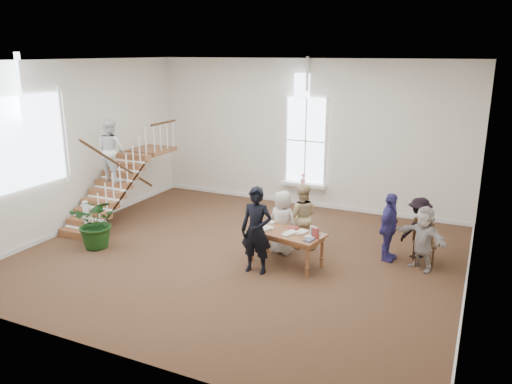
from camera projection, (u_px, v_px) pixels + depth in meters
The scene contains 12 objects.
ground at pixel (241, 255), 11.93m from camera, with size 10.00×10.00×0.00m, color #4D311E.
room_shell at pixel (304, 193), 15.65m from camera, with size 10.49×10.00×10.00m.
staircase at pixel (114, 165), 13.91m from camera, with size 1.10×4.10×2.92m.
library_table at pixel (287, 235), 11.21m from camera, with size 1.81×1.15×0.85m.
police_officer at pixel (256, 230), 10.76m from camera, with size 0.70×0.46×1.93m, color black.
elderly_woman at pixel (282, 222), 11.86m from camera, with size 0.75×0.49×1.54m, color beige.
person_yellow at pixel (301, 216), 12.17m from camera, with size 0.78×0.61×1.61m, color tan.
woman_cluster_a at pixel (389, 227), 11.43m from camera, with size 0.94×0.39×1.61m, color navy.
woman_cluster_b at pixel (419, 228), 11.60m from camera, with size 0.94×0.54×1.46m, color black.
woman_cluster_c at pixel (423, 238), 10.96m from camera, with size 1.35×0.43×1.46m, color #B8ACA5.
floor_plant at pixel (97, 222), 12.21m from camera, with size 1.17×1.02×1.30m, color #153A12.
side_chair at pixel (424, 239), 11.35m from camera, with size 0.56×0.56×1.04m.
Camera 1 is at (5.01, -9.88, 4.69)m, focal length 35.00 mm.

